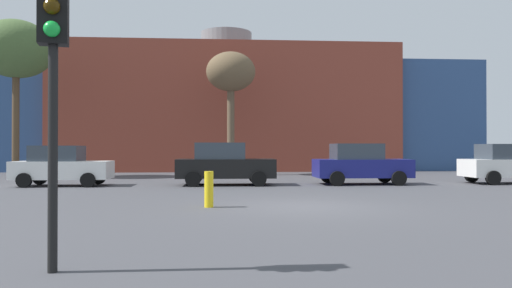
{
  "coord_description": "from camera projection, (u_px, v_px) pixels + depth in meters",
  "views": [
    {
      "loc": [
        -2.24,
        -12.91,
        1.57
      ],
      "look_at": [
        -0.81,
        7.04,
        1.74
      ],
      "focal_mm": 34.12,
      "sensor_mm": 36.0,
      "label": 1
    }
  ],
  "objects": [
    {
      "name": "parked_car_3",
      "position": [
        509.0,
        164.0,
        21.53
      ],
      "size": [
        4.04,
        1.98,
        1.75
      ],
      "color": "white",
      "rests_on": "ground_plane"
    },
    {
      "name": "bare_tree_1",
      "position": [
        16.0,
        50.0,
        26.06
      ],
      "size": [
        3.88,
        3.88,
        8.45
      ],
      "color": "brown",
      "rests_on": "ground_plane"
    },
    {
      "name": "building_backdrop",
      "position": [
        226.0,
        114.0,
        38.39
      ],
      "size": [
        35.87,
        13.48,
        10.68
      ],
      "color": "brown",
      "rests_on": "ground_plane"
    },
    {
      "name": "parked_car_1",
      "position": [
        224.0,
        164.0,
        20.63
      ],
      "size": [
        4.15,
        2.04,
        1.8
      ],
      "color": "black",
      "rests_on": "ground_plane"
    },
    {
      "name": "traffic_light_near_left",
      "position": [
        53.0,
        52.0,
        6.13
      ],
      "size": [
        0.4,
        0.39,
        3.78
      ],
      "rotation": [
        0.0,
        0.0,
        -1.37
      ],
      "color": "black",
      "rests_on": "ground_plane"
    },
    {
      "name": "parked_car_2",
      "position": [
        360.0,
        164.0,
        21.05
      ],
      "size": [
        4.07,
        2.0,
        1.76
      ],
      "color": "navy",
      "rests_on": "ground_plane"
    },
    {
      "name": "parked_car_0",
      "position": [
        62.0,
        166.0,
        20.15
      ],
      "size": [
        3.86,
        1.9,
        1.67
      ],
      "color": "white",
      "rests_on": "ground_plane"
    },
    {
      "name": "ground_plane",
      "position": [
        305.0,
        207.0,
        13.02
      ],
      "size": [
        200.0,
        200.0,
        0.0
      ],
      "primitive_type": "plane",
      "color": "#47474C"
    },
    {
      "name": "bare_tree_0",
      "position": [
        231.0,
        74.0,
        28.35
      ],
      "size": [
        2.88,
        2.88,
        7.19
      ],
      "color": "brown",
      "rests_on": "ground_plane"
    },
    {
      "name": "bollard_yellow_0",
      "position": [
        209.0,
        189.0,
        12.88
      ],
      "size": [
        0.24,
        0.24,
        0.95
      ],
      "primitive_type": "cylinder",
      "color": "yellow",
      "rests_on": "ground_plane"
    }
  ]
}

